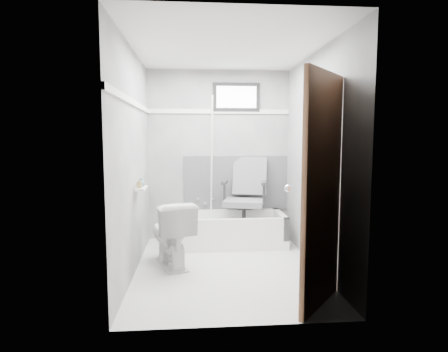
{
  "coord_description": "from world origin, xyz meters",
  "views": [
    {
      "loc": [
        -0.35,
        -4.04,
        1.46
      ],
      "look_at": [
        0.0,
        0.35,
        1.0
      ],
      "focal_mm": 30.0,
      "sensor_mm": 36.0,
      "label": 1
    }
  ],
  "objects": [
    {
      "name": "door",
      "position": [
        0.98,
        -1.28,
        1.0
      ],
      "size": [
        0.78,
        0.78,
        2.0
      ],
      "primitive_type": null,
      "color": "#53361E",
      "rests_on": "floor"
    },
    {
      "name": "backerboard",
      "position": [
        0.25,
        1.29,
        0.8
      ],
      "size": [
        1.5,
        0.02,
        0.78
      ],
      "primitive_type": "cube",
      "color": "#4C4C4F",
      "rests_on": "wall_back"
    },
    {
      "name": "wall_back",
      "position": [
        0.0,
        1.3,
        1.2
      ],
      "size": [
        2.0,
        0.02,
        2.4
      ],
      "primitive_type": "cube",
      "color": "slate",
      "rests_on": "floor"
    },
    {
      "name": "wall_front",
      "position": [
        0.0,
        -1.3,
        1.2
      ],
      "size": [
        2.0,
        0.02,
        2.4
      ],
      "primitive_type": "cube",
      "color": "slate",
      "rests_on": "floor"
    },
    {
      "name": "soap_bottle_a",
      "position": [
        -0.94,
        -0.0,
        0.97
      ],
      "size": [
        0.06,
        0.06,
        0.11
      ],
      "primitive_type": "imported",
      "rotation": [
        0.0,
        0.0,
        -0.12
      ],
      "color": "#A28F51",
      "rests_on": "shelf"
    },
    {
      "name": "bathtub",
      "position": [
        0.12,
        0.93,
        0.21
      ],
      "size": [
        1.5,
        0.7,
        0.42
      ],
      "primitive_type": null,
      "color": "white",
      "rests_on": "floor"
    },
    {
      "name": "wall_left",
      "position": [
        -1.0,
        0.0,
        1.2
      ],
      "size": [
        0.02,
        2.6,
        2.4
      ],
      "primitive_type": "cube",
      "color": "slate",
      "rests_on": "floor"
    },
    {
      "name": "floor",
      "position": [
        0.0,
        0.0,
        0.0
      ],
      "size": [
        2.6,
        2.6,
        0.0
      ],
      "primitive_type": "plane",
      "color": "white",
      "rests_on": "ground"
    },
    {
      "name": "shelf",
      "position": [
        -0.93,
        0.08,
        0.9
      ],
      "size": [
        0.1,
        0.32,
        0.02
      ],
      "primitive_type": "cube",
      "color": "white",
      "rests_on": "wall_left"
    },
    {
      "name": "trim_back",
      "position": [
        0.0,
        1.29,
        1.82
      ],
      "size": [
        2.0,
        0.02,
        0.06
      ],
      "primitive_type": "cube",
      "color": "white",
      "rests_on": "wall_back"
    },
    {
      "name": "trim_left",
      "position": [
        -0.99,
        0.0,
        1.82
      ],
      "size": [
        0.02,
        2.6,
        0.06
      ],
      "primitive_type": "cube",
      "color": "white",
      "rests_on": "wall_left"
    },
    {
      "name": "office_chair",
      "position": [
        0.32,
        0.97,
        0.65
      ],
      "size": [
        0.74,
        0.74,
        1.07
      ],
      "primitive_type": null,
      "rotation": [
        0.0,
        0.0,
        -0.24
      ],
      "color": "#5E5E63",
      "rests_on": "bathtub"
    },
    {
      "name": "faucet",
      "position": [
        -0.2,
        1.27,
        0.55
      ],
      "size": [
        0.26,
        0.1,
        0.16
      ],
      "primitive_type": null,
      "color": "silver",
      "rests_on": "wall_back"
    },
    {
      "name": "wall_right",
      "position": [
        1.0,
        0.0,
        1.2
      ],
      "size": [
        0.02,
        2.6,
        2.4
      ],
      "primitive_type": "cube",
      "color": "slate",
      "rests_on": "floor"
    },
    {
      "name": "window",
      "position": [
        0.25,
        1.29,
        2.02
      ],
      "size": [
        0.66,
        0.04,
        0.4
      ],
      "primitive_type": null,
      "color": "black",
      "rests_on": "wall_back"
    },
    {
      "name": "ceiling",
      "position": [
        0.0,
        0.0,
        2.4
      ],
      "size": [
        2.6,
        2.6,
        0.0
      ],
      "primitive_type": "plane",
      "rotation": [
        3.14,
        0.0,
        0.0
      ],
      "color": "silver",
      "rests_on": "floor"
    },
    {
      "name": "soap_bottle_b",
      "position": [
        -0.94,
        0.14,
        0.96
      ],
      "size": [
        0.1,
        0.1,
        0.1
      ],
      "primitive_type": "imported",
      "rotation": [
        0.0,
        0.0,
        0.52
      ],
      "color": "#466D81",
      "rests_on": "shelf"
    },
    {
      "name": "pole",
      "position": [
        -0.11,
        1.06,
        1.05
      ],
      "size": [
        0.02,
        0.55,
        1.88
      ],
      "primitive_type": "cylinder",
      "rotation": [
        0.27,
        0.0,
        0.0
      ],
      "color": "white",
      "rests_on": "bathtub"
    },
    {
      "name": "toilet",
      "position": [
        -0.62,
        0.15,
        0.37
      ],
      "size": [
        0.64,
        0.85,
        0.74
      ],
      "primitive_type": "imported",
      "rotation": [
        0.0,
        0.0,
        3.47
      ],
      "color": "white",
      "rests_on": "floor"
    }
  ]
}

